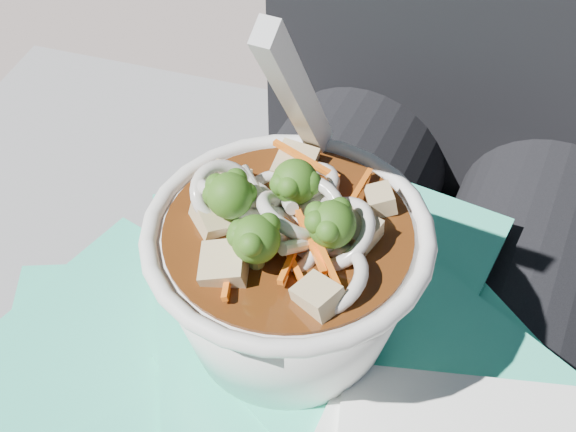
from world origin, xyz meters
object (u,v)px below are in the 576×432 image
at_px(lap, 356,406).
at_px(udon_bowl, 287,267).
at_px(plastic_bag, 293,381).
at_px(person_body, 405,276).

xyz_separation_m(lap, udon_bowl, (-0.04, -0.02, 0.14)).
bearing_deg(plastic_bag, person_body, 80.17).
height_order(lap, udon_bowl, udon_bowl).
xyz_separation_m(person_body, udon_bowl, (-0.04, -0.11, 0.11)).
bearing_deg(udon_bowl, plastic_bag, -59.72).
distance_m(person_body, udon_bowl, 0.17).
xyz_separation_m(lap, plastic_bag, (-0.02, -0.05, 0.08)).
distance_m(lap, plastic_bag, 0.10).
bearing_deg(lap, person_body, 90.00).
bearing_deg(person_body, udon_bowl, -108.96).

